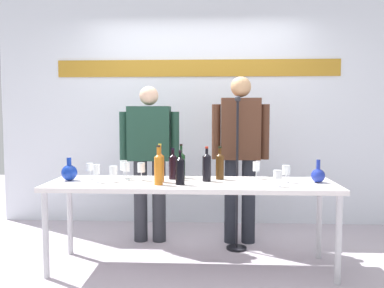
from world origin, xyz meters
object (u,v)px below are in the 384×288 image
(wine_bottle_1, at_px, (181,164))
(wine_glass_right_0, at_px, (286,170))
(wine_bottle_0, at_px, (158,168))
(wine_glass_left_2, at_px, (141,168))
(wine_glass_left_5, at_px, (90,168))
(wine_bottle_4, at_px, (220,165))
(wine_glass_left_0, at_px, (124,166))
(decanter_blue_left, at_px, (69,172))
(wine_glass_right_1, at_px, (278,175))
(wine_bottle_3, at_px, (207,166))
(presenter_left, at_px, (149,153))
(presenter_right, at_px, (240,149))
(microphone_stand, at_px, (237,199))
(wine_bottle_5, at_px, (173,165))
(wine_bottle_2, at_px, (180,170))
(wine_glass_left_1, at_px, (126,167))
(display_table, at_px, (191,189))
(wine_glass_left_3, at_px, (113,171))
(wine_glass_left_4, at_px, (96,170))
(decanter_blue_right, at_px, (318,175))
(wine_glass_right_2, at_px, (256,167))

(wine_bottle_1, distance_m, wine_glass_right_0, 0.93)
(wine_bottle_0, height_order, wine_glass_right_0, wine_bottle_0)
(wine_glass_left_2, xyz_separation_m, wine_glass_left_5, (-0.47, 0.03, -0.01))
(wine_bottle_4, distance_m, wine_glass_left_0, 0.87)
(decanter_blue_left, xyz_separation_m, wine_bottle_1, (0.97, 0.19, 0.05))
(wine_glass_right_0, bearing_deg, decanter_blue_left, 179.63)
(decanter_blue_left, height_order, wine_glass_right_1, decanter_blue_left)
(wine_bottle_3, distance_m, wine_glass_left_5, 1.05)
(presenter_left, bearing_deg, wine_bottle_4, -37.24)
(presenter_right, bearing_deg, microphone_stand, -101.90)
(wine_bottle_0, xyz_separation_m, wine_bottle_1, (0.16, 0.36, -0.01))
(wine_bottle_5, bearing_deg, wine_glass_left_5, -176.51)
(wine_bottle_1, bearing_deg, wine_glass_left_0, -176.20)
(wine_bottle_2, relative_size, wine_bottle_5, 1.02)
(wine_bottle_0, bearing_deg, presenter_left, 103.82)
(wine_glass_left_1, relative_size, wine_glass_left_5, 1.07)
(display_table, xyz_separation_m, wine_glass_left_2, (-0.44, 0.08, 0.17))
(wine_bottle_5, height_order, wine_glass_left_0, wine_bottle_5)
(wine_glass_left_2, relative_size, wine_glass_left_3, 1.12)
(wine_bottle_1, xyz_separation_m, wine_glass_right_1, (0.81, -0.40, -0.03))
(wine_bottle_1, relative_size, wine_bottle_2, 1.09)
(wine_glass_left_4, bearing_deg, microphone_stand, 24.08)
(wine_bottle_3, distance_m, wine_glass_right_1, 0.62)
(wine_bottle_2, distance_m, wine_glass_left_2, 0.41)
(wine_bottle_0, relative_size, wine_bottle_3, 1.08)
(wine_bottle_0, height_order, wine_bottle_2, wine_bottle_0)
(wine_glass_left_0, height_order, wine_glass_left_4, wine_glass_left_0)
(display_table, relative_size, decanter_blue_right, 12.49)
(decanter_blue_left, distance_m, wine_glass_left_4, 0.29)
(wine_glass_left_5, height_order, wine_glass_right_0, wine_glass_right_0)
(wine_bottle_1, relative_size, wine_glass_right_2, 2.01)
(display_table, xyz_separation_m, wine_bottle_4, (0.25, 0.16, 0.19))
(wine_bottle_1, xyz_separation_m, wine_bottle_3, (0.24, -0.17, 0.00))
(wine_glass_left_2, bearing_deg, wine_bottle_5, 14.91)
(presenter_right, bearing_deg, decanter_blue_right, -47.79)
(display_table, height_order, wine_glass_left_3, wine_glass_left_3)
(display_table, relative_size, microphone_stand, 1.63)
(wine_glass_left_2, distance_m, wine_glass_left_5, 0.47)
(presenter_left, bearing_deg, display_table, -56.30)
(presenter_left, distance_m, wine_glass_left_2, 0.63)
(decanter_blue_left, bearing_deg, wine_glass_left_5, 24.31)
(wine_bottle_2, distance_m, wine_bottle_3, 0.28)
(wine_bottle_5, distance_m, microphone_stand, 0.78)
(presenter_left, height_order, wine_glass_right_1, presenter_left)
(wine_glass_left_0, bearing_deg, wine_bottle_5, -4.93)
(wine_bottle_0, height_order, wine_glass_left_0, wine_bottle_0)
(wine_glass_right_1, bearing_deg, wine_glass_right_0, 62.32)
(wine_bottle_0, distance_m, wine_glass_left_4, 0.55)
(decanter_blue_right, xyz_separation_m, wine_bottle_5, (-1.25, 0.12, 0.06))
(wine_glass_right_1, bearing_deg, wine_glass_left_4, 175.38)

